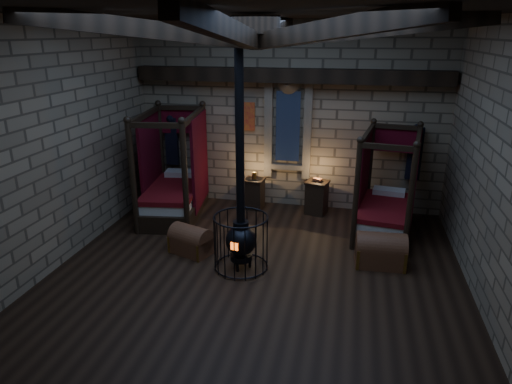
% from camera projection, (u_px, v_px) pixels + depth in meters
% --- Properties ---
extents(room, '(7.02, 7.02, 4.29)m').
position_uv_depth(room, '(257.00, 47.00, 6.67)').
color(room, black).
rests_on(room, ground).
extents(bed_left, '(1.46, 2.36, 2.32)m').
position_uv_depth(bed_left, '(175.00, 190.00, 10.30)').
color(bed_left, black).
rests_on(bed_left, ground).
extents(bed_right, '(1.34, 2.14, 2.10)m').
position_uv_depth(bed_right, '(385.00, 208.00, 9.36)').
color(bed_right, black).
rests_on(bed_right, ground).
extents(trunk_left, '(0.87, 0.71, 0.55)m').
position_uv_depth(trunk_left, '(191.00, 241.00, 8.55)').
color(trunk_left, brown).
rests_on(trunk_left, ground).
extents(trunk_right, '(0.88, 0.59, 0.63)m').
position_uv_depth(trunk_right, '(381.00, 251.00, 8.09)').
color(trunk_right, brown).
rests_on(trunk_right, ground).
extents(nightstand_left, '(0.49, 0.47, 0.88)m').
position_uv_depth(nightstand_left, '(254.00, 193.00, 10.68)').
color(nightstand_left, black).
rests_on(nightstand_left, ground).
extents(nightstand_right, '(0.57, 0.55, 0.84)m').
position_uv_depth(nightstand_right, '(317.00, 197.00, 10.37)').
color(nightstand_right, black).
rests_on(nightstand_right, ground).
extents(stove, '(0.95, 0.95, 4.05)m').
position_uv_depth(stove, '(241.00, 237.00, 7.89)').
color(stove, black).
rests_on(stove, ground).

